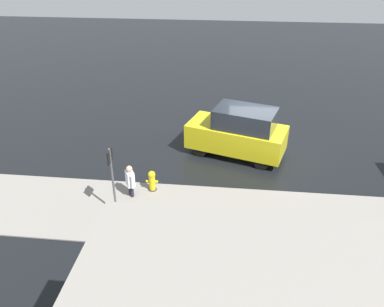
{
  "coord_description": "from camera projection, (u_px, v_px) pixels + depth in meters",
  "views": [
    {
      "loc": [
        1.27,
        13.7,
        7.74
      ],
      "look_at": [
        2.54,
        1.77,
        0.9
      ],
      "focal_mm": 35.0,
      "sensor_mm": 36.0,
      "label": 1
    }
  ],
  "objects": [
    {
      "name": "ground_plane",
      "position": [
        257.0,
        155.0,
        15.56
      ],
      "size": [
        60.0,
        60.0,
        0.0
      ],
      "primitive_type": "plane",
      "color": "black"
    },
    {
      "name": "kerb_strip",
      "position": [
        263.0,
        219.0,
        11.92
      ],
      "size": [
        24.0,
        3.2,
        0.04
      ],
      "primitive_type": "cube",
      "color": "gray",
      "rests_on": "ground"
    },
    {
      "name": "moving_hatchback",
      "position": [
        239.0,
        132.0,
        15.08
      ],
      "size": [
        4.23,
        2.78,
        2.06
      ],
      "color": "yellow",
      "rests_on": "ground"
    },
    {
      "name": "fire_hydrant",
      "position": [
        152.0,
        181.0,
        13.13
      ],
      "size": [
        0.42,
        0.31,
        0.8
      ],
      "color": "gold",
      "rests_on": "ground"
    },
    {
      "name": "pedestrian",
      "position": [
        130.0,
        180.0,
        12.71
      ],
      "size": [
        0.39,
        0.5,
        1.22
      ],
      "color": "silver",
      "rests_on": "ground"
    },
    {
      "name": "metal_railing",
      "position": [
        333.0,
        241.0,
        10.05
      ],
      "size": [
        10.57,
        0.04,
        1.05
      ],
      "color": "#B7BABF",
      "rests_on": "ground"
    },
    {
      "name": "sign_post",
      "position": [
        112.0,
        172.0,
        11.44
      ],
      "size": [
        0.07,
        0.44,
        2.4
      ],
      "color": "#4C4C51",
      "rests_on": "ground"
    }
  ]
}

